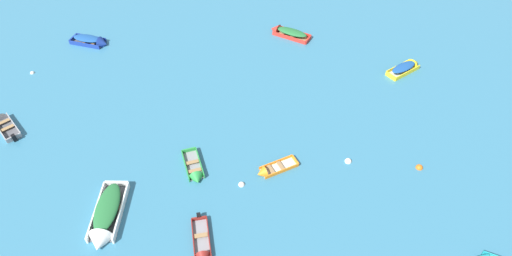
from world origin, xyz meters
The scene contains 12 objects.
rowboat_deep_blue_near_camera centered at (-13.32, 30.87, 0.28)m, with size 3.56×2.28×1.14m.
rowboat_white_center centered at (-9.18, 12.25, 0.37)m, with size 1.90×4.71×1.40m.
rowboat_yellow_back_row_center centered at (12.73, 25.27, 0.28)m, with size 3.30×2.53×0.98m.
rowboat_grey_near_right centered at (-17.82, 21.18, 0.16)m, with size 2.67×3.08×0.94m.
rowboat_maroon_near_left centered at (-3.63, 10.15, 0.13)m, with size 1.19×3.18×0.83m.
rowboat_red_far_right centered at (3.52, 31.10, 0.28)m, with size 3.74×3.00×1.10m.
rowboat_green_midfield_left centered at (-4.14, 15.57, 0.15)m, with size 1.60×3.04×0.91m.
rowboat_orange_cluster_outer centered at (0.51, 15.42, 0.12)m, with size 2.90×1.83×0.81m.
mooring_buoy_near_foreground centered at (-17.51, 27.04, 0.00)m, with size 0.33×0.33×0.33m, color silver.
mooring_buoy_between_boats_right centered at (10.24, 15.05, 0.00)m, with size 0.46×0.46×0.46m, color orange.
mooring_buoy_trailing centered at (-1.26, 14.52, 0.00)m, with size 0.40×0.40×0.40m, color silver.
mooring_buoy_central centered at (5.79, 15.91, 0.00)m, with size 0.45×0.45×0.45m, color silver.
Camera 1 is at (-1.59, -2.20, 21.66)m, focal length 30.60 mm.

